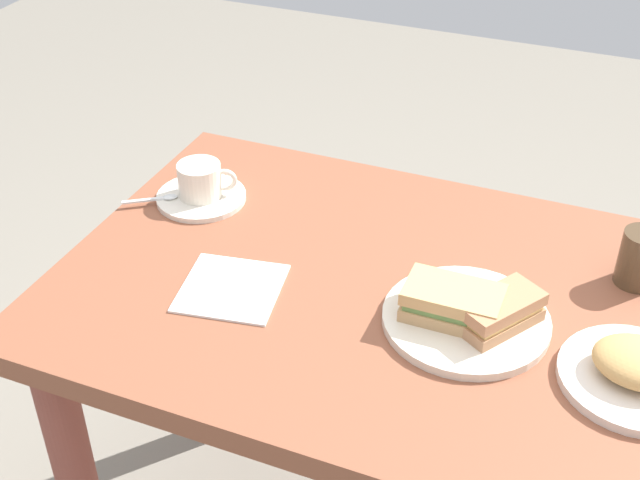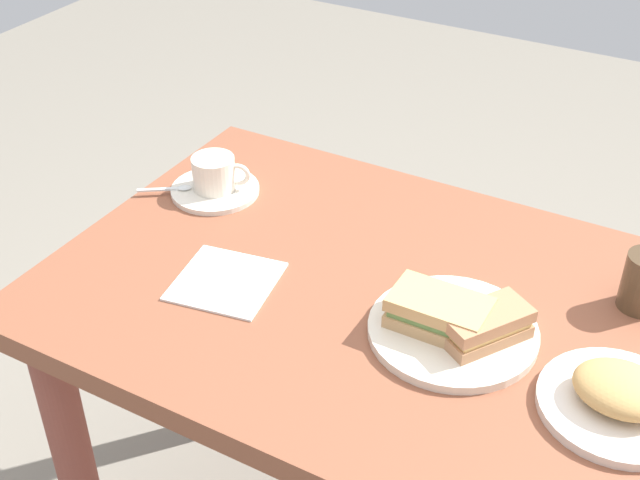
% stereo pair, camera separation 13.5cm
% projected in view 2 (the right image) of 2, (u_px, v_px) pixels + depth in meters
% --- Properties ---
extents(dining_table, '(1.16, 0.70, 0.74)m').
position_uv_depth(dining_table, '(413.00, 368.00, 1.34)').
color(dining_table, brown).
rests_on(dining_table, ground_plane).
extents(sandwich_plate, '(0.24, 0.24, 0.01)m').
position_uv_depth(sandwich_plate, '(453.00, 331.00, 1.21)').
color(sandwich_plate, beige).
rests_on(sandwich_plate, dining_table).
extents(sandwich_front, '(0.14, 0.08, 0.05)m').
position_uv_depth(sandwich_front, '(439.00, 313.00, 1.19)').
color(sandwich_front, tan).
rests_on(sandwich_front, sandwich_plate).
extents(sandwich_back, '(0.12, 0.14, 0.05)m').
position_uv_depth(sandwich_back, '(486.00, 325.00, 1.17)').
color(sandwich_back, '#B07C56').
rests_on(sandwich_back, sandwich_plate).
extents(coffee_saucer, '(0.16, 0.16, 0.01)m').
position_uv_depth(coffee_saucer, '(215.00, 190.00, 1.53)').
color(coffee_saucer, silver).
rests_on(coffee_saucer, dining_table).
extents(coffee_cup, '(0.10, 0.08, 0.06)m').
position_uv_depth(coffee_cup, '(215.00, 172.00, 1.51)').
color(coffee_cup, beige).
rests_on(coffee_cup, coffee_saucer).
extents(spoon, '(0.09, 0.07, 0.01)m').
position_uv_depth(spoon, '(174.00, 188.00, 1.52)').
color(spoon, silver).
rests_on(spoon, coffee_saucer).
extents(side_plate, '(0.21, 0.21, 0.01)m').
position_uv_depth(side_plate, '(617.00, 405.00, 1.09)').
color(side_plate, silver).
rests_on(side_plate, dining_table).
extents(side_food_pile, '(0.12, 0.10, 0.04)m').
position_uv_depth(side_food_pile, '(622.00, 389.00, 1.07)').
color(side_food_pile, tan).
rests_on(side_food_pile, side_plate).
extents(napkin, '(0.17, 0.17, 0.00)m').
position_uv_depth(napkin, '(226.00, 281.00, 1.31)').
color(napkin, white).
rests_on(napkin, dining_table).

